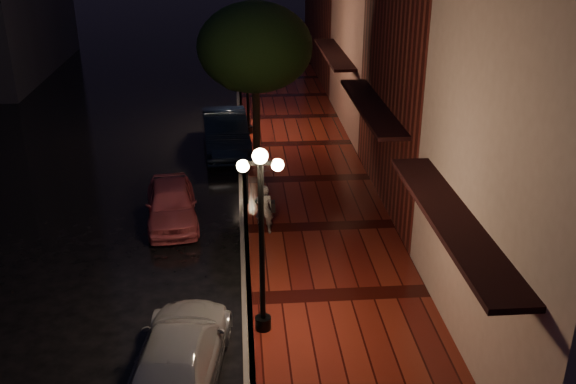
# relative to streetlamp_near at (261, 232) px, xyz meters

# --- Properties ---
(ground) EXTENTS (120.00, 120.00, 0.00)m
(ground) POSITION_rel_streetlamp_near_xyz_m (-0.35, 5.00, -2.60)
(ground) COLOR black
(ground) RESTS_ON ground
(sidewalk) EXTENTS (4.50, 60.00, 0.15)m
(sidewalk) POSITION_rel_streetlamp_near_xyz_m (1.90, 5.00, -2.53)
(sidewalk) COLOR #43100C
(sidewalk) RESTS_ON ground
(curb) EXTENTS (0.25, 60.00, 0.15)m
(curb) POSITION_rel_streetlamp_near_xyz_m (-0.35, 5.00, -2.53)
(curb) COLOR #595451
(curb) RESTS_ON ground
(storefront_mid) EXTENTS (5.00, 8.00, 11.00)m
(storefront_mid) POSITION_rel_streetlamp_near_xyz_m (6.65, 7.00, 2.90)
(storefront_mid) COLOR #511914
(storefront_mid) RESTS_ON ground
(storefront_far) EXTENTS (5.00, 8.00, 9.00)m
(storefront_far) POSITION_rel_streetlamp_near_xyz_m (6.65, 15.00, 1.90)
(storefront_far) COLOR #8C5951
(storefront_far) RESTS_ON ground
(streetlamp_near) EXTENTS (0.96, 0.36, 4.31)m
(streetlamp_near) POSITION_rel_streetlamp_near_xyz_m (0.00, 0.00, 0.00)
(streetlamp_near) COLOR black
(streetlamp_near) RESTS_ON sidewalk
(streetlamp_far) EXTENTS (0.96, 0.36, 4.31)m
(streetlamp_far) POSITION_rel_streetlamp_near_xyz_m (0.00, 14.00, 0.00)
(streetlamp_far) COLOR black
(streetlamp_far) RESTS_ON sidewalk
(street_tree) EXTENTS (4.16, 4.16, 5.80)m
(street_tree) POSITION_rel_streetlamp_near_xyz_m (0.26, 10.99, 1.64)
(street_tree) COLOR black
(street_tree) RESTS_ON sidewalk
(pink_car) EXTENTS (1.92, 3.87, 1.27)m
(pink_car) POSITION_rel_streetlamp_near_xyz_m (-2.54, 5.94, -1.97)
(pink_car) COLOR #C3505B
(pink_car) RESTS_ON ground
(navy_car) EXTENTS (2.06, 4.92, 1.58)m
(navy_car) POSITION_rel_streetlamp_near_xyz_m (-0.95, 12.24, -1.81)
(navy_car) COLOR black
(navy_car) RESTS_ON ground
(silver_car) EXTENTS (2.24, 4.45, 1.24)m
(silver_car) POSITION_rel_streetlamp_near_xyz_m (-1.74, -1.36, -1.98)
(silver_car) COLOR #A2A3A9
(silver_car) RESTS_ON ground
(woman_with_umbrella) EXTENTS (0.87, 0.89, 2.09)m
(woman_with_umbrella) POSITION_rel_streetlamp_near_xyz_m (0.25, 4.74, -1.07)
(woman_with_umbrella) COLOR silver
(woman_with_umbrella) RESTS_ON sidewalk
(parking_meter) EXTENTS (0.12, 0.09, 1.31)m
(parking_meter) POSITION_rel_streetlamp_near_xyz_m (-0.20, 6.80, -1.66)
(parking_meter) COLOR black
(parking_meter) RESTS_ON sidewalk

